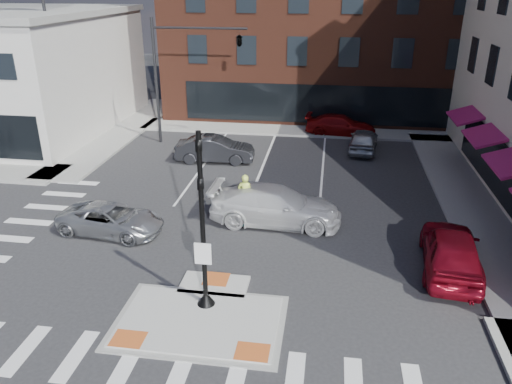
% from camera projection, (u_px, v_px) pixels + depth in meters
% --- Properties ---
extents(ground, '(120.00, 120.00, 0.00)m').
position_uv_depth(ground, '(203.00, 314.00, 16.38)').
color(ground, '#28282B').
rests_on(ground, ground).
extents(refuge_island, '(5.40, 4.65, 0.13)m').
position_uv_depth(refuge_island, '(201.00, 317.00, 16.13)').
color(refuge_island, gray).
rests_on(refuge_island, ground).
extents(sidewalk_nw, '(23.50, 20.50, 0.15)m').
position_uv_depth(sidewalk_nw, '(11.00, 147.00, 32.57)').
color(sidewalk_nw, gray).
rests_on(sidewalk_nw, ground).
extents(sidewalk_e, '(3.00, 24.00, 0.15)m').
position_uv_depth(sidewalk_e, '(473.00, 206.00, 23.97)').
color(sidewalk_e, gray).
rests_on(sidewalk_e, ground).
extents(sidewalk_n, '(26.00, 3.00, 0.15)m').
position_uv_depth(sidewalk_n, '(319.00, 131.00, 35.96)').
color(sidewalk_n, gray).
rests_on(sidewalk_n, ground).
extents(building_n, '(24.40, 18.40, 15.50)m').
position_uv_depth(building_n, '(327.00, 10.00, 42.02)').
color(building_n, '#502519').
rests_on(building_n, ground).
extents(building_far_left, '(10.00, 12.00, 10.00)m').
position_uv_depth(building_far_left, '(273.00, 24.00, 62.28)').
color(building_far_left, slate).
rests_on(building_far_left, ground).
extents(building_far_right, '(12.00, 12.00, 12.00)m').
position_uv_depth(building_far_right, '(379.00, 16.00, 61.92)').
color(building_far_right, brown).
rests_on(building_far_right, ground).
extents(signal_pole, '(0.60, 0.60, 5.98)m').
position_uv_depth(signal_pole, '(203.00, 245.00, 15.82)').
color(signal_pole, black).
rests_on(signal_pole, refuge_island).
extents(mast_arm_signal, '(6.10, 2.24, 8.00)m').
position_uv_depth(mast_arm_signal, '(216.00, 48.00, 30.81)').
color(mast_arm_signal, black).
rests_on(mast_arm_signal, ground).
extents(silver_suv, '(4.76, 2.61, 1.26)m').
position_uv_depth(silver_suv, '(111.00, 219.00, 21.42)').
color(silver_suv, '#A5A8AC').
rests_on(silver_suv, ground).
extents(red_sedan, '(2.57, 5.22, 1.71)m').
position_uv_depth(red_sedan, '(451.00, 250.00, 18.52)').
color(red_sedan, maroon).
rests_on(red_sedan, ground).
extents(white_pickup, '(5.92, 2.55, 1.70)m').
position_uv_depth(white_pickup, '(275.00, 206.00, 22.20)').
color(white_pickup, silver).
rests_on(white_pickup, ground).
extents(bg_car_dark, '(4.77, 1.94, 1.54)m').
position_uv_depth(bg_car_dark, '(215.00, 149.00, 29.85)').
color(bg_car_dark, '#242529').
rests_on(bg_car_dark, ground).
extents(bg_car_silver, '(2.16, 4.40, 1.44)m').
position_uv_depth(bg_car_silver, '(364.00, 140.00, 31.72)').
color(bg_car_silver, '#A8ABAF').
rests_on(bg_car_silver, ground).
extents(bg_car_red, '(5.03, 2.39, 1.42)m').
position_uv_depth(bg_car_red, '(340.00, 125.00, 35.05)').
color(bg_car_red, maroon).
rests_on(bg_car_red, ground).
extents(cyclist, '(0.71, 1.83, 2.27)m').
position_uv_depth(cyclist, '(245.00, 206.00, 22.36)').
color(cyclist, '#3F3F44').
rests_on(cyclist, ground).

